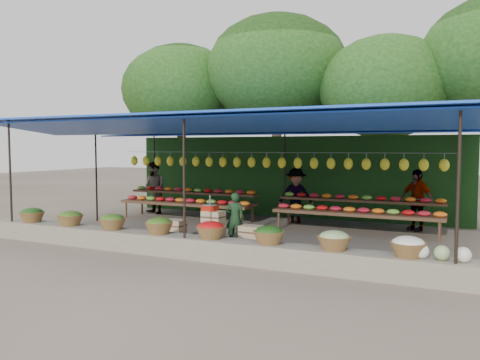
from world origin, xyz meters
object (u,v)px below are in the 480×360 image
at_px(blue_crate_front, 65,234).
at_px(blue_crate_back, 22,226).
at_px(crate_counter, 212,232).
at_px(weighing_scale, 210,207).
at_px(vendor_seated, 235,218).

height_order(blue_crate_front, blue_crate_back, blue_crate_front).
xyz_separation_m(crate_counter, blue_crate_front, (-3.46, -0.87, -0.18)).
height_order(weighing_scale, vendor_seated, vendor_seated).
bearing_deg(weighing_scale, blue_crate_front, -165.66).
bearing_deg(crate_counter, blue_crate_front, -165.88).
bearing_deg(vendor_seated, crate_counter, 26.59).
relative_size(crate_counter, blue_crate_back, 5.35).
relative_size(crate_counter, weighing_scale, 6.85).
distance_m(blue_crate_front, blue_crate_back, 1.82).
bearing_deg(blue_crate_front, blue_crate_back, 165.43).
bearing_deg(blue_crate_back, vendor_seated, 9.42).
bearing_deg(weighing_scale, blue_crate_back, -173.93).
xyz_separation_m(crate_counter, blue_crate_back, (-5.26, -0.55, -0.18)).
height_order(vendor_seated, blue_crate_back, vendor_seated).
xyz_separation_m(weighing_scale, blue_crate_back, (-5.20, -0.55, -0.72)).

